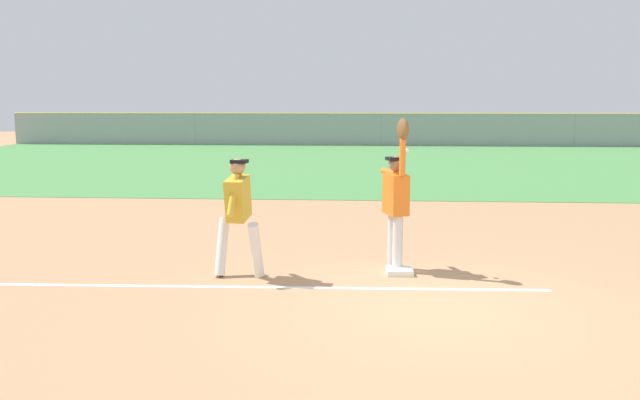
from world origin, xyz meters
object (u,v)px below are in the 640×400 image
at_px(parked_car_green, 214,129).
at_px(parked_car_red, 593,131).
at_px(parked_car_white, 299,130).
at_px(parked_car_silver, 497,131).
at_px(runner, 238,209).
at_px(first_base, 399,271).
at_px(baseball, 406,151).
at_px(fielder, 396,196).
at_px(parked_car_tan, 399,130).

relative_size(parked_car_green, parked_car_red, 1.00).
distance_m(parked_car_white, parked_car_silver, 11.76).
xyz_separation_m(runner, parked_car_white, (-2.18, 30.97, -0.32)).
height_order(first_base, parked_car_silver, parked_car_silver).
xyz_separation_m(baseball, parked_car_green, (-9.78, 30.24, -1.12)).
distance_m(runner, parked_car_white, 31.05).
height_order(fielder, parked_car_white, fielder).
distance_m(runner, parked_car_tan, 30.55).
bearing_deg(parked_car_white, runner, -91.97).
distance_m(fielder, baseball, 0.69).
bearing_deg(baseball, parked_car_silver, 76.58).
bearing_deg(first_base, fielder, 104.05).
distance_m(fielder, parked_car_red, 32.56).
bearing_deg(parked_car_white, baseball, -87.44).
bearing_deg(baseball, parked_car_tan, 87.22).
xyz_separation_m(parked_car_tan, parked_car_red, (11.21, 0.18, 0.00)).
height_order(runner, parked_car_red, runner).
xyz_separation_m(runner, parked_car_tan, (3.85, 30.31, -0.32)).
bearing_deg(parked_car_silver, parked_car_green, 173.03).
distance_m(parked_car_white, parked_car_tan, 6.06).
bearing_deg(parked_car_white, fielder, -87.68).
relative_size(fielder, parked_car_red, 0.51).
height_order(parked_car_green, parked_car_tan, same).
bearing_deg(parked_car_red, first_base, -116.36).
bearing_deg(parked_car_silver, first_base, -109.77).
bearing_deg(baseball, parked_car_white, 98.56).
bearing_deg(parked_car_silver, baseball, -109.70).
distance_m(fielder, parked_car_green, 31.72).
distance_m(baseball, parked_car_white, 30.80).
height_order(first_base, fielder, fielder).
bearing_deg(parked_car_tan, parked_car_red, -4.71).
bearing_deg(runner, parked_car_silver, 79.09).
height_order(first_base, parked_car_red, parked_car_red).
distance_m(runner, parked_car_green, 31.65).
bearing_deg(parked_car_tan, fielder, -98.70).
distance_m(parked_car_white, parked_car_red, 17.24).
relative_size(parked_car_green, parked_car_tan, 0.99).
relative_size(fielder, parked_car_tan, 0.50).
bearing_deg(parked_car_green, runner, -80.43).
height_order(parked_car_green, parked_car_red, same).
bearing_deg(first_base, parked_car_tan, 87.08).
bearing_deg(first_base, parked_car_green, 107.67).
bearing_deg(parked_car_green, parked_car_silver, -4.60).
xyz_separation_m(baseball, parked_car_tan, (1.45, 29.78, -1.12)).
bearing_deg(parked_car_green, parked_car_red, -4.62).
relative_size(baseball, parked_car_red, 0.02).
relative_size(baseball, parked_car_tan, 0.02).
bearing_deg(baseball, parked_car_red, 67.10).
relative_size(first_base, fielder, 0.17).
bearing_deg(parked_car_silver, parked_car_tan, 176.32).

